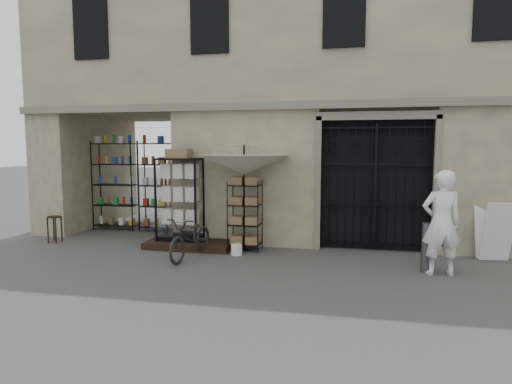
% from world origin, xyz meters
% --- Properties ---
extents(ground, '(80.00, 80.00, 0.00)m').
position_xyz_m(ground, '(0.00, 0.00, 0.00)').
color(ground, black).
rests_on(ground, ground).
extents(main_building, '(14.00, 4.00, 9.00)m').
position_xyz_m(main_building, '(0.00, 4.00, 4.50)').
color(main_building, tan).
rests_on(main_building, ground).
extents(shop_recess, '(3.00, 1.70, 3.00)m').
position_xyz_m(shop_recess, '(-4.50, 2.80, 1.50)').
color(shop_recess, black).
rests_on(shop_recess, ground).
extents(shop_shelving, '(2.70, 0.50, 2.50)m').
position_xyz_m(shop_shelving, '(-4.55, 3.30, 1.25)').
color(shop_shelving, black).
rests_on(shop_shelving, ground).
extents(iron_gate, '(2.50, 0.21, 3.00)m').
position_xyz_m(iron_gate, '(1.75, 2.28, 1.50)').
color(iron_gate, black).
rests_on(iron_gate, ground).
extents(step_platform, '(2.00, 0.90, 0.15)m').
position_xyz_m(step_platform, '(-2.40, 1.55, 0.07)').
color(step_platform, black).
rests_on(step_platform, ground).
extents(display_cabinet, '(1.02, 0.69, 2.08)m').
position_xyz_m(display_cabinet, '(-2.68, 1.69, 1.01)').
color(display_cabinet, black).
rests_on(display_cabinet, step_platform).
extents(wire_rack, '(0.78, 0.62, 1.58)m').
position_xyz_m(wire_rack, '(-1.09, 1.59, 0.77)').
color(wire_rack, black).
rests_on(wire_rack, ground).
extents(market_umbrella, '(1.82, 1.85, 2.85)m').
position_xyz_m(market_umbrella, '(-1.10, 1.54, 2.05)').
color(market_umbrella, black).
rests_on(market_umbrella, ground).
extents(white_bucket, '(0.28, 0.28, 0.23)m').
position_xyz_m(white_bucket, '(-1.18, 1.14, 0.12)').
color(white_bucket, silver).
rests_on(white_bucket, ground).
extents(bicycle, '(0.70, 0.96, 1.70)m').
position_xyz_m(bicycle, '(-2.04, 0.69, 0.00)').
color(bicycle, black).
rests_on(bicycle, ground).
extents(wooden_stool, '(0.35, 0.35, 0.65)m').
position_xyz_m(wooden_stool, '(-5.84, 1.42, 0.34)').
color(wooden_stool, black).
rests_on(wooden_stool, ground).
extents(steel_bollard, '(0.19, 0.19, 0.92)m').
position_xyz_m(steel_bollard, '(2.59, 0.63, 0.46)').
color(steel_bollard, '#4C4F55').
rests_on(steel_bollard, ground).
extents(shopkeeper, '(1.03, 2.01, 0.46)m').
position_xyz_m(shopkeeper, '(2.81, 0.48, 0.00)').
color(shopkeeper, white).
rests_on(shopkeeper, ground).
extents(easel_sign, '(0.65, 0.73, 1.22)m').
position_xyz_m(easel_sign, '(4.09, 1.76, 0.63)').
color(easel_sign, silver).
rests_on(easel_sign, ground).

